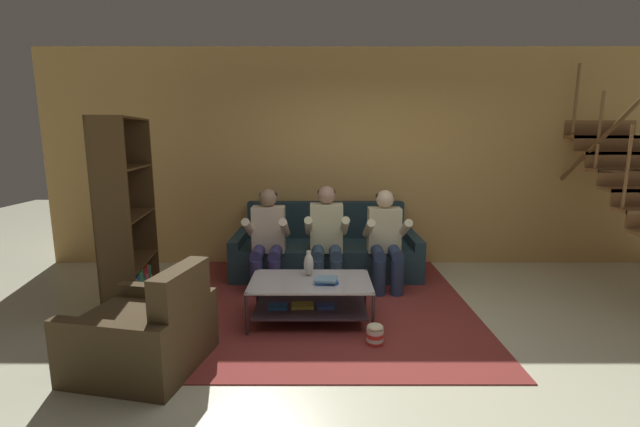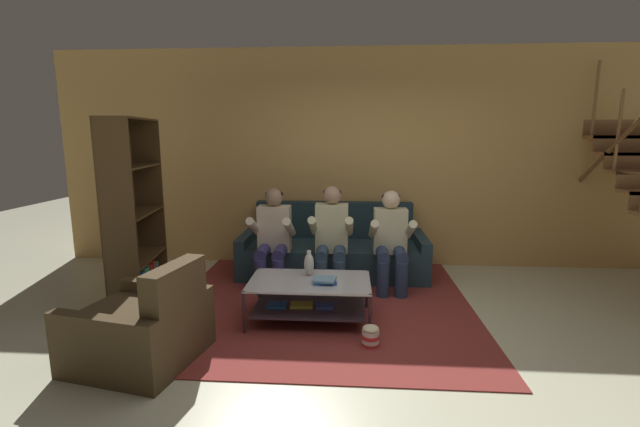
{
  "view_description": "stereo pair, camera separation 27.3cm",
  "coord_description": "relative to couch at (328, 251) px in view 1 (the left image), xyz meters",
  "views": [
    {
      "loc": [
        -0.46,
        -3.41,
        1.76
      ],
      "look_at": [
        -0.48,
        0.87,
        0.98
      ],
      "focal_mm": 24.0,
      "sensor_mm": 36.0,
      "label": 1
    },
    {
      "loc": [
        -0.19,
        -3.4,
        1.76
      ],
      "look_at": [
        -0.48,
        0.87,
        0.98
      ],
      "focal_mm": 24.0,
      "sensor_mm": 36.0,
      "label": 2
    }
  ],
  "objects": [
    {
      "name": "person_seated_left",
      "position": [
        -0.68,
        -0.55,
        0.34
      ],
      "size": [
        0.5,
        0.58,
        1.16
      ],
      "color": "navy",
      "rests_on": "ground"
    },
    {
      "name": "couch",
      "position": [
        0.0,
        0.0,
        0.0
      ],
      "size": [
        2.34,
        0.91,
        0.89
      ],
      "color": "#243B45",
      "rests_on": "ground"
    },
    {
      "name": "coffee_table",
      "position": [
        -0.17,
        -1.48,
        -0.02
      ],
      "size": [
        1.15,
        0.68,
        0.4
      ],
      "color": "#BBBABE",
      "rests_on": "ground"
    },
    {
      "name": "book_stack",
      "position": [
        -0.02,
        -1.55,
        0.15
      ],
      "size": [
        0.23,
        0.2,
        0.05
      ],
      "color": "blue",
      "rests_on": "coffee_table"
    },
    {
      "name": "back_partition",
      "position": [
        0.39,
        0.5,
        1.17
      ],
      "size": [
        8.4,
        0.12,
        2.9
      ],
      "primitive_type": "cube",
      "color": "tan",
      "rests_on": "ground"
    },
    {
      "name": "person_seated_middle",
      "position": [
        -0.0,
        -0.54,
        0.36
      ],
      "size": [
        0.5,
        0.58,
        1.19
      ],
      "color": "#2E455D",
      "rests_on": "ground"
    },
    {
      "name": "bookshelf",
      "position": [
        -2.05,
        -1.18,
        0.41
      ],
      "size": [
        0.45,
        0.97,
        1.94
      ],
      "color": "#48321B",
      "rests_on": "ground"
    },
    {
      "name": "area_rug",
      "position": [
        -0.08,
        -0.87,
        -0.28
      ],
      "size": [
        3.13,
        3.42,
        0.01
      ],
      "color": "maroon",
      "rests_on": "ground"
    },
    {
      "name": "person_seated_right",
      "position": [
        0.68,
        -0.55,
        0.33
      ],
      "size": [
        0.5,
        0.58,
        1.14
      ],
      "color": "navy",
      "rests_on": "ground"
    },
    {
      "name": "ground",
      "position": [
        0.39,
        -1.96,
        -0.28
      ],
      "size": [
        16.8,
        16.8,
        0.0
      ],
      "primitive_type": "plane",
      "color": "beige"
    },
    {
      "name": "popcorn_tub",
      "position": [
        0.39,
        -1.97,
        -0.19
      ],
      "size": [
        0.15,
        0.15,
        0.19
      ],
      "color": "red",
      "rests_on": "ground"
    },
    {
      "name": "armchair",
      "position": [
        -1.41,
        -2.32,
        -0.02
      ],
      "size": [
        1.02,
        1.0,
        0.81
      ],
      "color": "#44351F",
      "rests_on": "ground"
    },
    {
      "name": "vase",
      "position": [
        -0.19,
        -1.33,
        0.24
      ],
      "size": [
        0.1,
        0.1,
        0.25
      ],
      "color": "silver",
      "rests_on": "coffee_table"
    }
  ]
}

